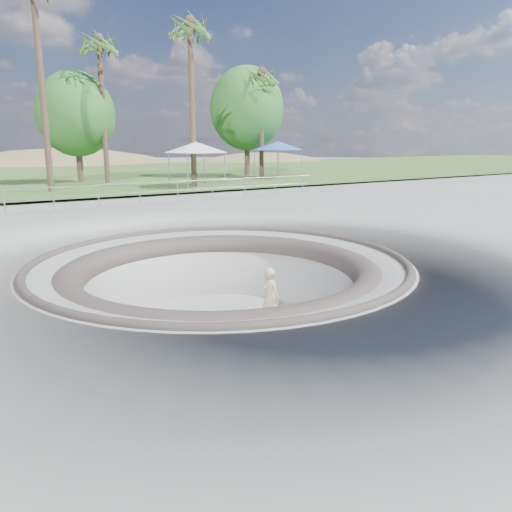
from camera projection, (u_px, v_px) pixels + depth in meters
name	position (u px, v px, depth m)	size (l,w,h in m)	color
ground	(220.00, 261.00, 13.63)	(180.00, 180.00, 0.00)	gray
skate_bowl	(222.00, 324.00, 14.04)	(14.00, 14.00, 4.10)	gray
grass_strip	(27.00, 177.00, 41.57)	(180.00, 36.00, 0.12)	#376327
distant_hills	(37.00, 222.00, 64.25)	(103.20, 45.00, 28.60)	brown
safety_railing	(99.00, 196.00, 23.35)	(25.00, 0.06, 1.03)	#92969A
skateboard	(270.00, 327.00, 13.80)	(0.92, 0.56, 0.09)	#9C613E
skater	(270.00, 297.00, 13.61)	(0.61, 0.40, 1.68)	beige
canopy_white	(196.00, 147.00, 31.97)	(5.61, 5.61, 2.84)	#92969A
canopy_blue	(278.00, 146.00, 39.43)	(5.60, 5.60, 2.86)	#92969A
palm_d	(99.00, 48.00, 33.23)	(2.60, 2.60, 10.44)	brown
palm_e	(190.00, 32.00, 30.73)	(2.60, 2.60, 10.96)	brown
palm_f	(262.00, 79.00, 38.95)	(2.60, 2.60, 9.04)	brown
bushy_tree_mid	(76.00, 114.00, 34.85)	(5.39, 4.90, 7.77)	brown
bushy_tree_right	(247.00, 109.00, 41.29)	(6.26, 5.69, 9.02)	brown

